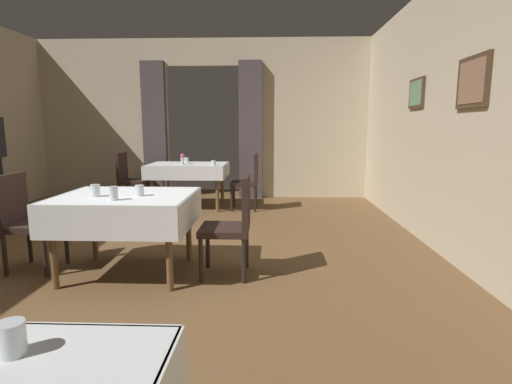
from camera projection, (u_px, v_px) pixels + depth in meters
ground at (132, 272)px, 3.76m from camera, size 10.08×10.08×0.00m
wall_right at (491, 111)px, 3.40m from camera, size 0.16×8.40×3.00m
wall_back at (203, 119)px, 7.64m from camera, size 6.40×0.27×3.00m
dining_table_mid at (126, 206)px, 3.64m from camera, size 1.22×1.02×0.75m
dining_table_far at (188, 169)px, 6.68m from camera, size 1.31×0.91×0.75m
chair_mid_right at (233, 221)px, 3.61m from camera, size 0.44×0.44×0.93m
chair_mid_left at (26, 217)px, 3.76m from camera, size 0.44×0.44×0.93m
chair_far_right at (249, 179)px, 6.55m from camera, size 0.44×0.44×0.93m
chair_far_left at (129, 177)px, 6.80m from camera, size 0.44×0.44×0.93m
glass_near_b at (11, 339)px, 1.08m from camera, size 0.08×0.08×0.09m
glass_mid_a at (113, 193)px, 3.35m from camera, size 0.07×0.07×0.12m
glass_mid_b at (140, 191)px, 3.56m from camera, size 0.08×0.08×0.10m
glass_mid_c at (95, 191)px, 3.52m from camera, size 0.08×0.08×0.11m
flower_vase_far at (183, 159)px, 6.51m from camera, size 0.07×0.07×0.18m
glass_far_b at (214, 163)px, 6.37m from camera, size 0.07×0.07×0.08m
glass_far_c at (187, 160)px, 6.84m from camera, size 0.07×0.07×0.09m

